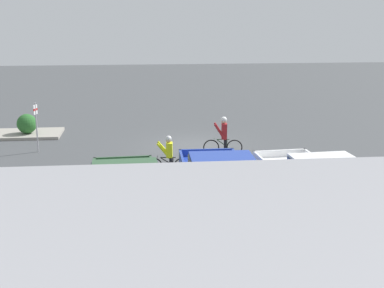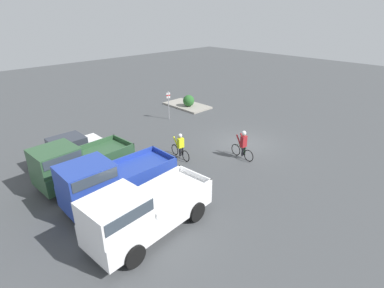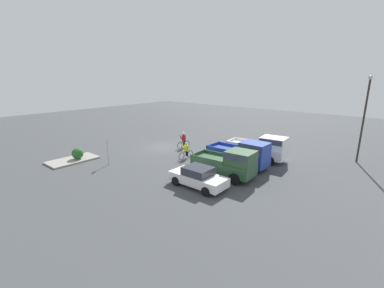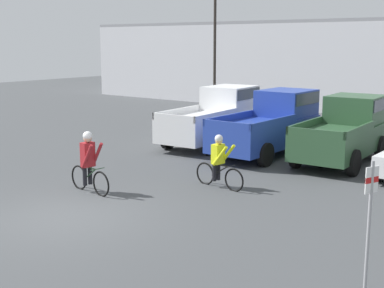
{
  "view_description": "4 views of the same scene",
  "coord_description": "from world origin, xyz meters",
  "px_view_note": "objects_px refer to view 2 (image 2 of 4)",
  "views": [
    {
      "loc": [
        2.53,
        24.93,
        6.39
      ],
      "look_at": [
        0.49,
        4.39,
        1.2
      ],
      "focal_mm": 50.0,
      "sensor_mm": 36.0,
      "label": 1
    },
    {
      "loc": [
        -10.7,
        15.29,
        8.29
      ],
      "look_at": [
        0.49,
        4.39,
        1.2
      ],
      "focal_mm": 28.0,
      "sensor_mm": 36.0,
      "label": 2
    },
    {
      "loc": [
        19.03,
        19.89,
        7.53
      ],
      "look_at": [
        0.49,
        4.39,
        1.2
      ],
      "focal_mm": 24.0,
      "sensor_mm": 36.0,
      "label": 3
    },
    {
      "loc": [
        10.08,
        -8.14,
        4.23
      ],
      "look_at": [
        0.49,
        4.39,
        1.2
      ],
      "focal_mm": 50.0,
      "sensor_mm": 36.0,
      "label": 4
    }
  ],
  "objects_px": {
    "pickup_truck_0": "(140,212)",
    "pickup_truck_1": "(110,180)",
    "pickup_truck_2": "(76,163)",
    "sedan_0": "(68,149)",
    "fire_lane_sign": "(169,103)",
    "shrub": "(189,101)",
    "cyclist_0": "(180,146)",
    "cyclist_1": "(243,144)"
  },
  "relations": [
    {
      "from": "pickup_truck_0",
      "to": "pickup_truck_1",
      "type": "height_order",
      "value": "pickup_truck_1"
    },
    {
      "from": "pickup_truck_2",
      "to": "sedan_0",
      "type": "height_order",
      "value": "pickup_truck_2"
    },
    {
      "from": "pickup_truck_1",
      "to": "fire_lane_sign",
      "type": "relative_size",
      "value": 2.29
    },
    {
      "from": "shrub",
      "to": "cyclist_0",
      "type": "bearing_deg",
      "value": 133.48
    },
    {
      "from": "pickup_truck_0",
      "to": "cyclist_1",
      "type": "relative_size",
      "value": 3.08
    },
    {
      "from": "pickup_truck_0",
      "to": "shrub",
      "type": "bearing_deg",
      "value": -49.93
    },
    {
      "from": "pickup_truck_0",
      "to": "fire_lane_sign",
      "type": "bearing_deg",
      "value": -44.7
    },
    {
      "from": "sedan_0",
      "to": "cyclist_1",
      "type": "bearing_deg",
      "value": -132.62
    },
    {
      "from": "pickup_truck_2",
      "to": "cyclist_0",
      "type": "relative_size",
      "value": 2.75
    },
    {
      "from": "fire_lane_sign",
      "to": "pickup_truck_0",
      "type": "bearing_deg",
      "value": 135.3
    },
    {
      "from": "pickup_truck_1",
      "to": "pickup_truck_2",
      "type": "relative_size",
      "value": 1.06
    },
    {
      "from": "sedan_0",
      "to": "cyclist_1",
      "type": "distance_m",
      "value": 10.37
    },
    {
      "from": "pickup_truck_0",
      "to": "sedan_0",
      "type": "bearing_deg",
      "value": -5.27
    },
    {
      "from": "pickup_truck_1",
      "to": "sedan_0",
      "type": "relative_size",
      "value": 1.26
    },
    {
      "from": "cyclist_0",
      "to": "pickup_truck_0",
      "type": "bearing_deg",
      "value": 125.17
    },
    {
      "from": "cyclist_1",
      "to": "fire_lane_sign",
      "type": "xyz_separation_m",
      "value": [
        8.45,
        -1.35,
        0.49
      ]
    },
    {
      "from": "sedan_0",
      "to": "cyclist_0",
      "type": "distance_m",
      "value": 6.63
    },
    {
      "from": "shrub",
      "to": "cyclist_1",
      "type": "bearing_deg",
      "value": 154.09
    },
    {
      "from": "pickup_truck_2",
      "to": "cyclist_1",
      "type": "height_order",
      "value": "pickup_truck_2"
    },
    {
      "from": "pickup_truck_2",
      "to": "cyclist_1",
      "type": "relative_size",
      "value": 2.79
    },
    {
      "from": "cyclist_0",
      "to": "fire_lane_sign",
      "type": "height_order",
      "value": "fire_lane_sign"
    },
    {
      "from": "fire_lane_sign",
      "to": "shrub",
      "type": "bearing_deg",
      "value": -71.27
    },
    {
      "from": "pickup_truck_0",
      "to": "cyclist_1",
      "type": "bearing_deg",
      "value": -80.44
    },
    {
      "from": "sedan_0",
      "to": "cyclist_0",
      "type": "height_order",
      "value": "cyclist_0"
    },
    {
      "from": "pickup_truck_1",
      "to": "shrub",
      "type": "bearing_deg",
      "value": -57.3
    },
    {
      "from": "cyclist_1",
      "to": "fire_lane_sign",
      "type": "height_order",
      "value": "fire_lane_sign"
    },
    {
      "from": "pickup_truck_1",
      "to": "cyclist_1",
      "type": "xyz_separation_m",
      "value": [
        -1.43,
        -8.03,
        -0.29
      ]
    },
    {
      "from": "pickup_truck_0",
      "to": "pickup_truck_2",
      "type": "xyz_separation_m",
      "value": [
        5.61,
        -0.05,
        -0.02
      ]
    },
    {
      "from": "cyclist_1",
      "to": "shrub",
      "type": "height_order",
      "value": "cyclist_1"
    },
    {
      "from": "pickup_truck_2",
      "to": "cyclist_0",
      "type": "bearing_deg",
      "value": -105.4
    },
    {
      "from": "pickup_truck_0",
      "to": "cyclist_0",
      "type": "distance_m",
      "value": 7.04
    },
    {
      "from": "pickup_truck_2",
      "to": "pickup_truck_1",
      "type": "bearing_deg",
      "value": -173.22
    },
    {
      "from": "cyclist_0",
      "to": "shrub",
      "type": "height_order",
      "value": "cyclist_0"
    },
    {
      "from": "pickup_truck_0",
      "to": "fire_lane_sign",
      "type": "height_order",
      "value": "pickup_truck_0"
    },
    {
      "from": "cyclist_1",
      "to": "shrub",
      "type": "bearing_deg",
      "value": -25.91
    },
    {
      "from": "sedan_0",
      "to": "pickup_truck_2",
      "type": "bearing_deg",
      "value": 165.51
    },
    {
      "from": "cyclist_0",
      "to": "shrub",
      "type": "distance_m",
      "value": 10.09
    },
    {
      "from": "pickup_truck_2",
      "to": "fire_lane_sign",
      "type": "distance_m",
      "value": 10.61
    },
    {
      "from": "sedan_0",
      "to": "cyclist_0",
      "type": "xyz_separation_m",
      "value": [
        -4.39,
        -4.96,
        0.08
      ]
    },
    {
      "from": "pickup_truck_2",
      "to": "cyclist_0",
      "type": "height_order",
      "value": "pickup_truck_2"
    },
    {
      "from": "pickup_truck_0",
      "to": "sedan_0",
      "type": "height_order",
      "value": "pickup_truck_0"
    },
    {
      "from": "sedan_0",
      "to": "pickup_truck_1",
      "type": "bearing_deg",
      "value": 175.9
    }
  ]
}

